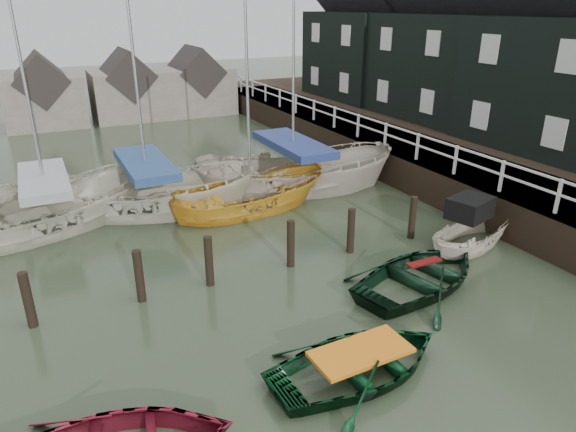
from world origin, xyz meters
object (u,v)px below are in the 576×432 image
sailboat_b (150,208)px  motorboat (470,241)px  rowboat_green (359,374)px  rowboat_dkgreen (422,285)px  sailboat_c (251,208)px  sailboat_a (52,225)px  sailboat_d (293,187)px

sailboat_b → motorboat: bearing=-110.6°
rowboat_green → sailboat_b: size_ratio=0.30×
rowboat_dkgreen → sailboat_c: bearing=1.3°
rowboat_green → motorboat: motorboat is taller
rowboat_dkgreen → sailboat_b: (-5.29, 8.65, 0.06)m
motorboat → sailboat_c: bearing=23.1°
rowboat_dkgreen → motorboat: motorboat is taller
rowboat_green → sailboat_a: size_ratio=0.34×
sailboat_c → sailboat_d: sailboat_d is taller
rowboat_green → sailboat_a: 11.95m
rowboat_dkgreen → sailboat_a: bearing=31.2°
rowboat_dkgreen → sailboat_c: sailboat_c is taller
sailboat_a → sailboat_d: bearing=-109.8°
motorboat → sailboat_c: (-4.91, 5.86, -0.11)m
sailboat_d → rowboat_green: bearing=178.5°
sailboat_a → sailboat_c: sailboat_a is taller
sailboat_b → sailboat_c: size_ratio=1.28×
rowboat_green → sailboat_c: sailboat_c is taller
sailboat_b → sailboat_c: bearing=-92.8°
rowboat_dkgreen → sailboat_c: size_ratio=0.43×
sailboat_d → rowboat_dkgreen: bearing=-164.4°
motorboat → sailboat_c: sailboat_c is taller
rowboat_dkgreen → motorboat: bearing=-80.1°
rowboat_green → sailboat_b: (-1.83, 10.89, 0.06)m
sailboat_a → sailboat_c: size_ratio=1.16×
sailboat_a → sailboat_b: sailboat_b is taller
rowboat_dkgreen → sailboat_a: size_ratio=0.37×
rowboat_green → sailboat_d: sailboat_d is taller
sailboat_d → sailboat_c: bearing=136.9°
motorboat → sailboat_a: bearing=41.0°
rowboat_dkgreen → rowboat_green: bearing=109.0°
rowboat_green → sailboat_d: bearing=-21.7°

